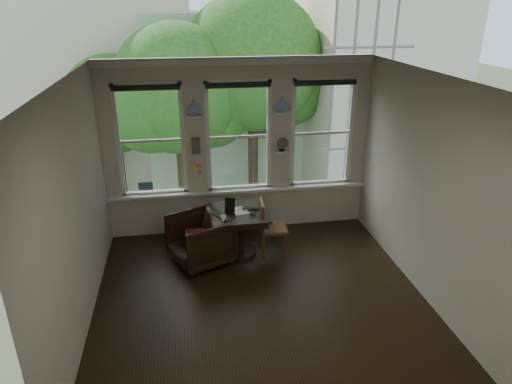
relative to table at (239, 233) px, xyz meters
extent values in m
plane|color=black|center=(0.14, -1.29, -0.38)|extent=(4.50, 4.50, 0.00)
plane|color=silver|center=(0.14, -1.29, 2.62)|extent=(4.50, 4.50, 0.00)
plane|color=beige|center=(0.14, 0.96, 1.12)|extent=(4.50, 0.00, 4.50)
plane|color=beige|center=(0.14, -3.54, 1.12)|extent=(4.50, 0.00, 4.50)
plane|color=beige|center=(-2.11, -1.29, 1.12)|extent=(0.00, 4.50, 4.50)
plane|color=beige|center=(2.39, -1.29, 1.12)|extent=(0.00, 4.50, 4.50)
cube|color=white|center=(-0.59, 0.86, 1.73)|extent=(0.26, 0.16, 0.03)
cube|color=white|center=(0.86, 0.86, 1.73)|extent=(0.26, 0.16, 0.03)
cube|color=#59544F|center=(-0.59, 0.89, 1.23)|extent=(0.14, 0.06, 0.28)
imported|color=white|center=(-0.59, 0.86, 1.86)|extent=(0.24, 0.24, 0.25)
imported|color=white|center=(0.86, 0.86, 1.86)|extent=(0.24, 0.24, 0.25)
imported|color=black|center=(-0.62, -0.16, 0.02)|extent=(1.13, 1.12, 0.79)
cube|color=maroon|center=(-0.62, -0.16, 0.08)|extent=(0.45, 0.45, 0.06)
imported|color=black|center=(0.21, 0.03, 0.39)|extent=(0.30, 0.19, 0.02)
imported|color=white|center=(-0.26, -0.28, 0.42)|extent=(0.10, 0.10, 0.09)
imported|color=white|center=(0.21, -0.15, 0.42)|extent=(0.12, 0.12, 0.09)
cube|color=black|center=(-0.13, 0.05, 0.48)|extent=(0.18, 0.12, 0.22)
cube|color=silver|center=(0.03, 0.03, 0.38)|extent=(0.27, 0.33, 0.00)
camera|label=1|loc=(-0.79, -6.46, 3.43)|focal=32.00mm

